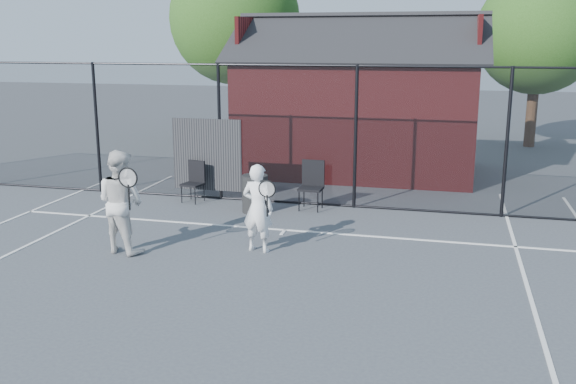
% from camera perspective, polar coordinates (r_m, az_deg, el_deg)
% --- Properties ---
extents(ground, '(80.00, 80.00, 0.00)m').
position_cam_1_polar(ground, '(9.34, -4.92, -8.54)').
color(ground, '#404349').
rests_on(ground, ground).
extents(court_lines, '(11.02, 18.00, 0.01)m').
position_cam_1_polar(court_lines, '(8.21, -7.99, -11.79)').
color(court_lines, silver).
rests_on(court_lines, ground).
extents(fence, '(22.04, 3.00, 3.00)m').
position_cam_1_polar(fence, '(13.71, 0.59, 4.82)').
color(fence, black).
rests_on(fence, ground).
extents(clubhouse, '(6.50, 4.36, 4.19)m').
position_cam_1_polar(clubhouse, '(17.44, 6.32, 7.10)').
color(clubhouse, maroon).
rests_on(clubhouse, ground).
extents(tree_left, '(4.48, 4.48, 6.44)m').
position_cam_1_polar(tree_left, '(22.92, -4.75, 15.07)').
color(tree_left, '#362715').
rests_on(tree_left, ground).
extents(tree_right, '(3.97, 3.97, 5.70)m').
position_cam_1_polar(tree_right, '(22.83, 21.37, 13.03)').
color(tree_right, '#362715').
rests_on(tree_right, ground).
extents(player_front, '(0.69, 0.54, 1.50)m').
position_cam_1_polar(player_front, '(10.71, -2.69, -1.42)').
color(player_front, white).
rests_on(player_front, ground).
extents(player_back, '(1.01, 0.85, 1.73)m').
position_cam_1_polar(player_back, '(11.00, -14.65, -0.82)').
color(player_back, silver).
rests_on(player_back, ground).
extents(chair_left, '(0.50, 0.52, 0.88)m').
position_cam_1_polar(chair_left, '(14.20, -8.49, 0.85)').
color(chair_left, black).
rests_on(chair_left, ground).
extents(chair_right, '(0.50, 0.52, 1.00)m').
position_cam_1_polar(chair_right, '(13.40, 2.04, 0.50)').
color(chair_right, black).
rests_on(chair_right, ground).
extents(waste_bin, '(0.56, 0.56, 0.78)m').
position_cam_1_polar(waste_bin, '(13.25, -2.95, -0.15)').
color(waste_bin, black).
rests_on(waste_bin, ground).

